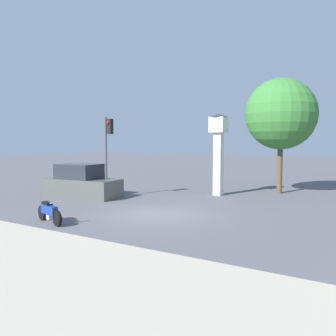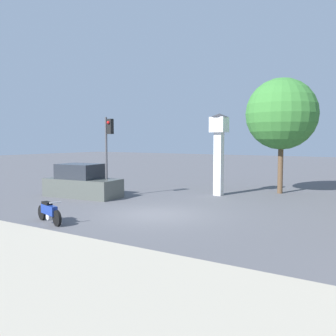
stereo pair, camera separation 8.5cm
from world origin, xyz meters
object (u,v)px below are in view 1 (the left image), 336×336
traffic_light (108,143)px  clock_tower (219,142)px  motorcycle (49,212)px  parked_car (82,183)px  street_tree (281,114)px

traffic_light → clock_tower: bearing=41.6°
traffic_light → motorcycle: bearing=-68.9°
clock_tower → parked_car: size_ratio=1.05×
street_tree → parked_car: bearing=-140.3°
motorcycle → street_tree: size_ratio=0.29×
motorcycle → clock_tower: 10.46m
motorcycle → street_tree: (4.99, 12.52, 4.16)m
traffic_light → street_tree: size_ratio=0.65×
motorcycle → traffic_light: size_ratio=0.44×
traffic_light → street_tree: street_tree is taller
clock_tower → parked_car: bearing=-142.8°
motorcycle → traffic_light: bearing=128.1°
motorcycle → traffic_light: traffic_light is taller
clock_tower → street_tree: size_ratio=0.69×
motorcycle → parked_car: 6.48m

